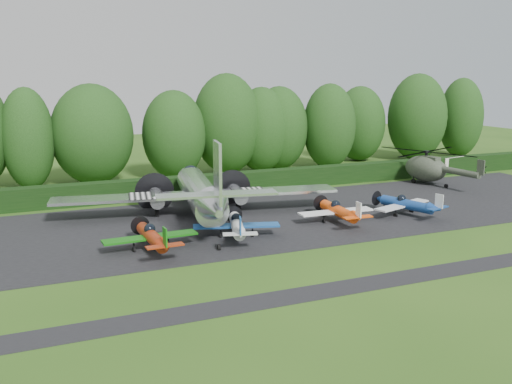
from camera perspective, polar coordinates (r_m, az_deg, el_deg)
name	(u,v)px	position (r m, az deg, el deg)	size (l,w,h in m)	color
ground	(325,253)	(38.91, 6.95, -6.05)	(160.00, 160.00, 0.00)	#274F16
apron	(265,218)	(47.47, 0.94, -2.66)	(70.00, 18.00, 0.01)	black
taxiway_verge	(377,282)	(34.14, 12.02, -8.83)	(70.00, 2.00, 0.00)	black
hedgerow	(221,193)	(57.43, -3.51, -0.12)	(90.00, 1.60, 2.00)	black
transport_plane	(201,193)	(47.11, -5.48, -0.14)	(24.08, 18.46, 7.72)	silver
light_plane_red	(152,237)	(39.29, -10.37, -4.40)	(6.47, 6.81, 2.49)	#98290E
light_plane_white	(237,225)	(41.59, -1.95, -3.33)	(6.34, 6.67, 2.44)	silver
light_plane_orange	(338,211)	(46.28, 8.24, -1.88)	(6.31, 6.63, 2.42)	#F44F0E
light_plane_blue	(407,204)	(49.85, 14.82, -1.18)	(6.22, 6.54, 2.39)	navy
helicopter	(426,166)	(64.53, 16.65, 2.49)	(11.23, 13.15, 3.62)	#323A2D
sign_board	(455,163)	(71.87, 19.24, 2.78)	(3.62, 0.14, 2.03)	#3F3326
tree_0	(92,134)	(63.78, -16.05, 5.55)	(8.71, 8.71, 10.80)	black
tree_2	(417,117)	(81.94, 15.81, 7.22)	(7.99, 7.99, 11.80)	black
tree_5	(461,118)	(86.87, 19.80, 7.01)	(6.15, 6.15, 11.19)	black
tree_6	(329,126)	(72.24, 7.34, 6.53)	(6.57, 6.57, 10.61)	black
tree_7	(28,139)	(62.95, -21.87, 4.94)	(5.31, 5.31, 10.52)	black
tree_8	(279,128)	(70.90, 2.32, 6.39)	(7.13, 7.13, 10.29)	black
tree_9	(174,135)	(65.34, -8.19, 5.68)	(7.18, 7.18, 10.01)	black
tree_10	(227,124)	(67.95, -2.93, 6.81)	(8.10, 8.10, 11.86)	black
tree_11	(360,124)	(79.28, 10.32, 6.73)	(6.94, 6.94, 10.13)	black
tree_12	(261,130)	(69.42, 0.53, 6.26)	(6.84, 6.84, 10.24)	black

